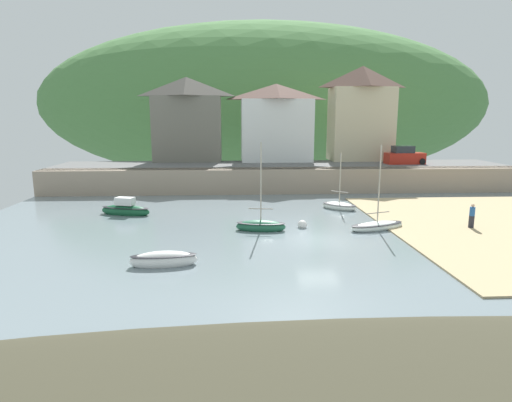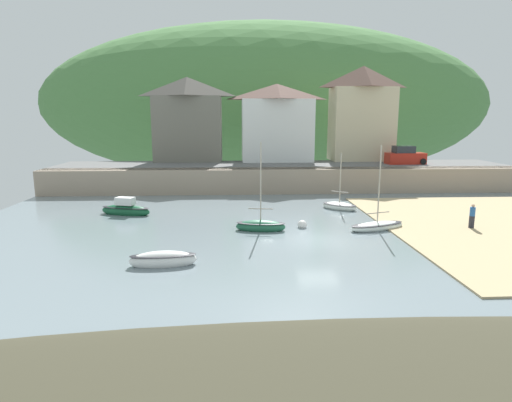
% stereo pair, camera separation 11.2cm
% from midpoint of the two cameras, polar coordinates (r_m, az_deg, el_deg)
% --- Properties ---
extents(ground, '(48.00, 41.00, 0.61)m').
position_cam_midpoint_polar(ground, '(18.19, 18.87, -12.72)').
color(ground, slate).
extents(quay_seawall, '(48.00, 9.40, 2.40)m').
position_cam_midpoint_polar(quay_seawall, '(43.20, 4.05, 3.04)').
color(quay_seawall, gray).
rests_on(quay_seawall, ground).
extents(hillside_backdrop, '(80.00, 44.00, 27.86)m').
position_cam_midpoint_polar(hillside_backdrop, '(80.44, 1.50, 12.71)').
color(hillside_backdrop, '#4E8344').
rests_on(hillside_backdrop, ground).
extents(waterfront_building_left, '(7.92, 4.41, 9.44)m').
position_cam_midpoint_polar(waterfront_building_left, '(50.47, -8.98, 10.75)').
color(waterfront_building_left, slate).
rests_on(waterfront_building_left, ground).
extents(waterfront_building_centre, '(8.30, 5.81, 8.74)m').
position_cam_midpoint_polar(waterfront_building_centre, '(50.42, 2.83, 10.44)').
color(waterfront_building_centre, white).
rests_on(waterfront_building_centre, ground).
extents(waterfront_building_right, '(7.32, 4.64, 10.75)m').
position_cam_midpoint_polar(waterfront_building_right, '(52.33, 13.96, 11.29)').
color(waterfront_building_right, beige).
rests_on(waterfront_building_right, ground).
extents(fishing_boat_green, '(4.14, 2.15, 1.57)m').
position_cam_midpoint_polar(fishing_boat_green, '(34.37, -16.85, -1.10)').
color(fishing_boat_green, '#175532').
rests_on(fishing_boat_green, ground).
extents(sailboat_far_left, '(4.25, 2.54, 5.74)m').
position_cam_midpoint_polar(sailboat_far_left, '(29.70, 15.91, -3.19)').
color(sailboat_far_left, white).
rests_on(sailboat_far_left, ground).
extents(dinghy_open_wooden, '(3.39, 1.54, 5.99)m').
position_cam_midpoint_polar(dinghy_open_wooden, '(28.30, 0.73, -3.31)').
color(dinghy_open_wooden, '#205D3F').
rests_on(dinghy_open_wooden, ground).
extents(motorboat_with_cabin, '(3.43, 1.28, 0.97)m').
position_cam_midpoint_polar(motorboat_with_cabin, '(22.19, -12.11, -7.65)').
color(motorboat_with_cabin, white).
rests_on(motorboat_with_cabin, ground).
extents(sailboat_blue_trim, '(3.09, 2.85, 4.74)m').
position_cam_midpoint_polar(sailboat_blue_trim, '(35.53, 11.11, -0.66)').
color(sailboat_blue_trim, white).
rests_on(sailboat_blue_trim, ground).
extents(parked_car_near_slipway, '(4.18, 1.91, 1.95)m').
position_cam_midpoint_polar(parked_car_near_slipway, '(49.43, 19.26, 5.62)').
color(parked_car_near_slipway, '#B22417').
rests_on(parked_car_near_slipway, ground).
extents(person_on_slipway, '(0.34, 0.34, 1.62)m').
position_cam_midpoint_polar(person_on_slipway, '(31.84, 26.91, -1.66)').
color(person_on_slipway, '#282833').
rests_on(person_on_slipway, ground).
extents(mooring_buoy, '(0.63, 0.63, 0.63)m').
position_cam_midpoint_polar(mooring_buoy, '(29.21, 6.27, -3.17)').
color(mooring_buoy, silver).
rests_on(mooring_buoy, ground).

